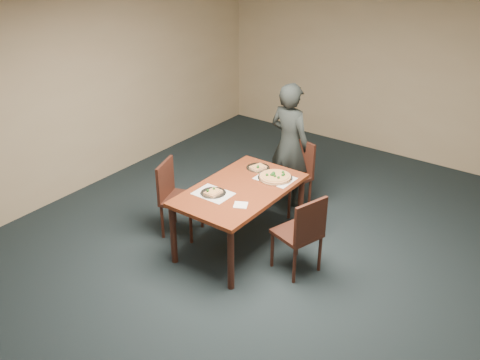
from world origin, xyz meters
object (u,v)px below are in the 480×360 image
Objects in this scene: slice_plate_far at (258,167)px; dining_table at (240,195)px; chair_left at (175,194)px; pizza_pan at (275,177)px; diner at (290,145)px; slice_plate_near at (213,193)px; chair_far at (295,171)px; chair_right at (302,231)px.

dining_table is at bearing -77.01° from slice_plate_far.
chair_left is 3.25× the size of slice_plate_far.
chair_left is at bearing -165.25° from dining_table.
pizza_pan reaches higher than dining_table.
chair_left reaches higher than pizza_pan.
dining_table is 1.25m from diner.
chair_left reaches higher than slice_plate_near.
chair_right is (0.79, -1.18, 0.00)m from chair_far.
chair_right is at bearing -35.60° from pizza_pan.
slice_plate_far is (-0.16, -0.62, 0.25)m from chair_far.
dining_table is at bearing -94.42° from chair_left.
chair_left is at bearing 72.76° from diner.
slice_plate_far reaches higher than dining_table.
chair_left is 1.00× the size of chair_right.
slice_plate_far is at bearing 161.53° from pizza_pan.
chair_left is at bearing -66.16° from chair_right.
chair_far is 1.46m from slice_plate_near.
chair_right reaches higher than pizza_pan.
chair_far and chair_right have the same top height.
diner is 1.51m from slice_plate_near.
diner reaches higher than chair_far.
diner is at bearing -125.81° from chair_right.
dining_table is 0.48m from pizza_pan.
slice_plate_near is (-0.19, -1.42, 0.25)m from chair_far.
chair_right reaches higher than dining_table.
chair_far reaches higher than pizza_pan.
chair_far reaches higher than dining_table.
chair_right reaches higher than slice_plate_far.
dining_table is at bearing -76.48° from chair_far.
chair_left is 0.68m from slice_plate_near.
slice_plate_far is at bearing -103.08° from chair_right.
chair_left reaches higher than dining_table.
chair_left is at bearing -106.16° from chair_far.
chair_right is at bearing -102.85° from chair_left.
dining_table is 0.92× the size of diner.
dining_table is at bearing -74.55° from chair_right.
pizza_pan is 1.42× the size of slice_plate_far.
chair_far is at bearing 101.91° from pizza_pan.
chair_right is 1.61m from diner.
pizza_pan is (-0.64, 0.46, 0.26)m from chair_right.
diner is at bearing 88.53° from slice_plate_near.
chair_left is at bearing -147.04° from pizza_pan.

